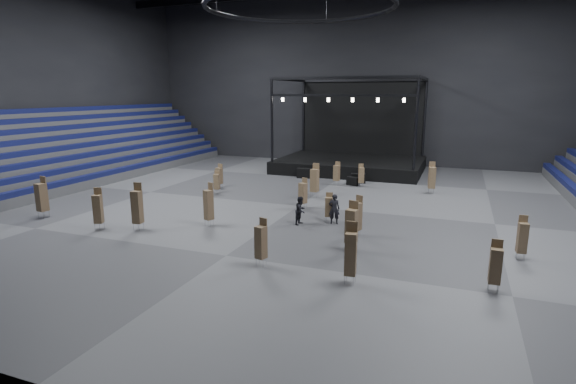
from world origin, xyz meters
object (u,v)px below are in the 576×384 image
(stage, at_px, (352,156))
(flight_case_left, at_px, (304,173))
(chair_stack_0, at_px, (303,193))
(chair_stack_5, at_px, (522,237))
(chair_stack_13, at_px, (329,206))
(chair_stack_15, at_px, (352,225))
(chair_stack_2, at_px, (98,208))
(chair_stack_3, at_px, (137,206))
(chair_stack_6, at_px, (219,175))
(chair_stack_8, at_px, (209,204))
(flight_case_right, at_px, (358,178))
(man_center, at_px, (334,209))
(chair_stack_9, at_px, (337,173))
(chair_stack_11, at_px, (42,197))
(chair_stack_16, at_px, (217,181))
(chair_stack_1, at_px, (495,265))
(chair_stack_14, at_px, (315,180))
(flight_case_mid, at_px, (353,181))
(chair_stack_12, at_px, (261,241))
(chair_stack_17, at_px, (357,215))
(chair_stack_4, at_px, (361,175))
(chair_stack_7, at_px, (432,177))
(crew_member, at_px, (301,210))
(chair_stack_10, at_px, (351,253))

(stage, xyz_separation_m, flight_case_left, (-3.07, -6.08, -1.00))
(flight_case_left, bearing_deg, chair_stack_0, -71.59)
(chair_stack_0, xyz_separation_m, chair_stack_5, (12.73, -5.44, -0.00))
(chair_stack_13, distance_m, chair_stack_15, 5.19)
(chair_stack_2, relative_size, chair_stack_3, 0.88)
(stage, bearing_deg, chair_stack_13, -81.08)
(chair_stack_5, xyz_separation_m, chair_stack_6, (-21.34, 9.30, -0.04))
(flight_case_left, relative_size, chair_stack_8, 0.52)
(flight_case_right, relative_size, man_center, 0.68)
(chair_stack_5, distance_m, chair_stack_9, 18.86)
(chair_stack_11, height_order, chair_stack_16, chair_stack_11)
(chair_stack_15, bearing_deg, flight_case_left, 125.09)
(chair_stack_1, height_order, chair_stack_14, chair_stack_14)
(chair_stack_6, xyz_separation_m, chair_stack_13, (11.16, -6.41, -0.09))
(chair_stack_11, bearing_deg, chair_stack_14, 47.56)
(chair_stack_16, bearing_deg, chair_stack_2, -112.46)
(flight_case_right, distance_m, chair_stack_8, 16.88)
(flight_case_mid, distance_m, chair_stack_12, 19.46)
(chair_stack_14, distance_m, man_center, 7.04)
(chair_stack_17, bearing_deg, man_center, 154.73)
(chair_stack_4, bearing_deg, chair_stack_11, -158.59)
(stage, relative_size, chair_stack_3, 5.09)
(chair_stack_9, height_order, man_center, chair_stack_9)
(flight_case_mid, distance_m, chair_stack_17, 14.02)
(chair_stack_13, relative_size, chair_stack_17, 0.80)
(flight_case_mid, relative_size, chair_stack_5, 0.49)
(flight_case_mid, xyz_separation_m, chair_stack_0, (-1.42, -8.96, 0.76))
(chair_stack_0, relative_size, chair_stack_15, 0.83)
(chair_stack_4, distance_m, chair_stack_7, 5.69)
(chair_stack_1, relative_size, chair_stack_7, 0.86)
(flight_case_right, bearing_deg, chair_stack_6, -148.53)
(chair_stack_8, xyz_separation_m, chair_stack_13, (6.40, 3.27, -0.33))
(chair_stack_1, relative_size, chair_stack_13, 1.17)
(chair_stack_15, bearing_deg, chair_stack_0, 134.45)
(chair_stack_2, bearing_deg, man_center, 3.02)
(chair_stack_4, bearing_deg, chair_stack_2, -147.38)
(chair_stack_12, bearing_deg, chair_stack_14, 114.19)
(chair_stack_5, bearing_deg, chair_stack_1, -116.16)
(chair_stack_16, bearing_deg, man_center, -37.87)
(chair_stack_5, distance_m, chair_stack_13, 10.58)
(stage, bearing_deg, chair_stack_6, -122.17)
(flight_case_right, relative_size, crew_member, 0.73)
(chair_stack_10, bearing_deg, stage, 97.26)
(chair_stack_10, distance_m, crew_member, 8.76)
(stage, bearing_deg, flight_case_mid, -76.25)
(chair_stack_3, xyz_separation_m, chair_stack_7, (15.06, 16.06, -0.12))
(chair_stack_7, height_order, man_center, chair_stack_7)
(stage, distance_m, chair_stack_1, 29.02)
(flight_case_right, distance_m, chair_stack_14, 6.99)
(crew_member, bearing_deg, flight_case_left, 26.53)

